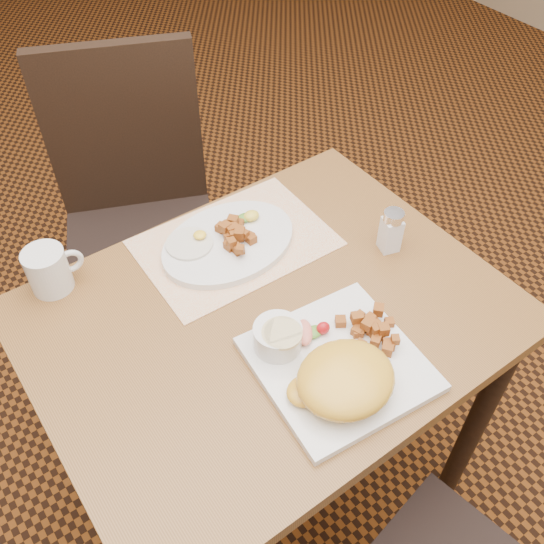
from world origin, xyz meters
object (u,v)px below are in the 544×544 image
(chair_far, at_px, (137,207))
(plate_square, at_px, (338,364))
(coffee_mug, at_px, (49,270))
(plate_oval, at_px, (229,243))
(salt_shaker, at_px, (391,230))
(table, at_px, (270,346))

(chair_far, xyz_separation_m, plate_square, (0.01, -0.85, 0.22))
(chair_far, distance_m, coffee_mug, 0.56)
(chair_far, bearing_deg, coffee_mug, 71.05)
(plate_oval, relative_size, salt_shaker, 3.05)
(chair_far, bearing_deg, table, 111.57)
(plate_square, relative_size, coffee_mug, 2.45)
(salt_shaker, bearing_deg, plate_square, -148.71)
(table, xyz_separation_m, plate_square, (0.03, -0.18, 0.12))
(table, distance_m, plate_oval, 0.24)
(plate_oval, bearing_deg, plate_square, -91.42)
(table, bearing_deg, plate_oval, 80.00)
(table, height_order, salt_shaker, salt_shaker)
(plate_oval, bearing_deg, coffee_mug, 162.65)
(plate_oval, relative_size, coffee_mug, 2.67)
(plate_square, distance_m, salt_shaker, 0.34)
(coffee_mug, bearing_deg, plate_square, -55.09)
(chair_far, height_order, coffee_mug, chair_far)
(plate_oval, bearing_deg, table, -100.00)
(plate_oval, bearing_deg, chair_far, 91.84)
(table, xyz_separation_m, coffee_mug, (-0.31, 0.31, 0.16))
(chair_far, xyz_separation_m, plate_oval, (0.02, -0.48, 0.22))
(plate_square, height_order, coffee_mug, coffee_mug)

